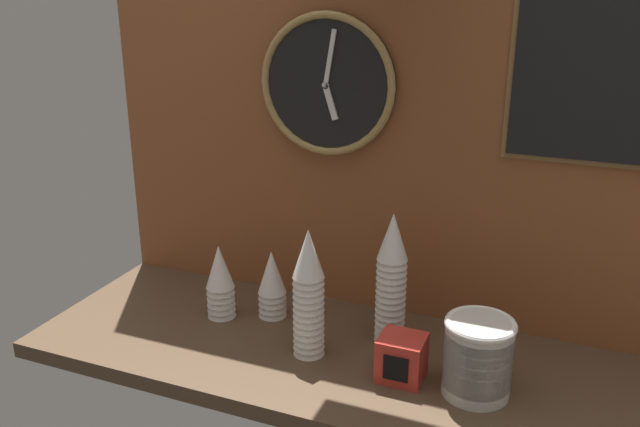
{
  "coord_description": "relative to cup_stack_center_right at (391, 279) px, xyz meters",
  "views": [
    {
      "loc": [
        0.47,
        -1.35,
        0.87
      ],
      "look_at": [
        -0.1,
        0.04,
        0.33
      ],
      "focal_mm": 38.0,
      "sensor_mm": 36.0,
      "label": 1
    }
  ],
  "objects": [
    {
      "name": "cup_stack_center_left",
      "position": [
        -0.33,
        0.01,
        -0.08
      ],
      "size": [
        0.08,
        0.08,
        0.19
      ],
      "color": "white",
      "rests_on": "ground_plane"
    },
    {
      "name": "cup_stack_center",
      "position": [
        -0.16,
        -0.13,
        -0.01
      ],
      "size": [
        0.08,
        0.08,
        0.32
      ],
      "color": "white",
      "rests_on": "ground_plane"
    },
    {
      "name": "bowl_stack_right",
      "position": [
        0.24,
        -0.15,
        -0.08
      ],
      "size": [
        0.15,
        0.15,
        0.18
      ],
      "color": "beige",
      "rests_on": "ground_plane"
    },
    {
      "name": "ground_plane",
      "position": [
        -0.06,
        -0.09,
        -0.19
      ],
      "size": [
        1.6,
        0.56,
        0.04
      ],
      "primitive_type": "cube",
      "color": "#4C3826"
    },
    {
      "name": "cup_stack_center_right",
      "position": [
        0.0,
        0.0,
        0.0
      ],
      "size": [
        0.08,
        0.08,
        0.34
      ],
      "color": "white",
      "rests_on": "ground_plane"
    },
    {
      "name": "menu_board",
      "position": [
        0.41,
        0.15,
        0.55
      ],
      "size": [
        0.4,
        0.01,
        0.52
      ],
      "color": "olive"
    },
    {
      "name": "wall_tiled_back",
      "position": [
        -0.06,
        0.17,
        0.36
      ],
      "size": [
        1.6,
        0.03,
        1.05
      ],
      "color": "brown",
      "rests_on": "ground_plane"
    },
    {
      "name": "napkin_dispenser",
      "position": [
        0.07,
        -0.15,
        -0.12
      ],
      "size": [
        0.1,
        0.1,
        0.1
      ],
      "color": "red",
      "rests_on": "ground_plane"
    },
    {
      "name": "wall_clock",
      "position": [
        -0.23,
        0.14,
        0.43
      ],
      "size": [
        0.36,
        0.03,
        0.36
      ],
      "color": "black"
    },
    {
      "name": "cup_stack_left",
      "position": [
        -0.45,
        -0.05,
        -0.07
      ],
      "size": [
        0.08,
        0.08,
        0.2
      ],
      "color": "white",
      "rests_on": "ground_plane"
    }
  ]
}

